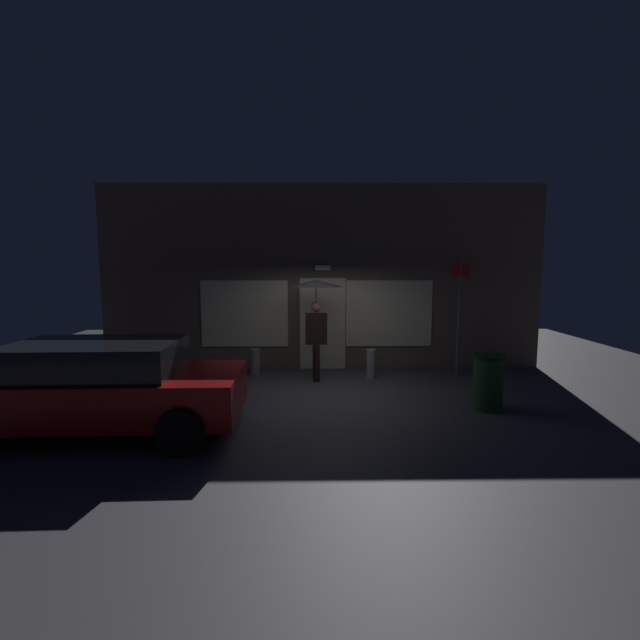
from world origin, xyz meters
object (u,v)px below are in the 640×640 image
at_px(sidewalk_bollard, 371,364).
at_px(sidewalk_bollard_2, 255,362).
at_px(person_with_umbrella, 316,304).
at_px(street_sign_post, 459,310).
at_px(trash_bin, 488,382).
at_px(parked_car, 98,386).

bearing_deg(sidewalk_bollard, sidewalk_bollard_2, 171.60).
distance_m(person_with_umbrella, street_sign_post, 3.30).
xyz_separation_m(person_with_umbrella, sidewalk_bollard_2, (-1.41, 0.56, -1.37)).
height_order(person_with_umbrella, trash_bin, person_with_umbrella).
bearing_deg(trash_bin, person_with_umbrella, 145.44).
height_order(street_sign_post, sidewalk_bollard_2, street_sign_post).
bearing_deg(street_sign_post, sidewalk_bollard, -170.83).
xyz_separation_m(street_sign_post, sidewalk_bollard_2, (-4.66, 0.06, -1.19)).
bearing_deg(sidewalk_bollard_2, person_with_umbrella, -21.70).
bearing_deg(street_sign_post, trash_bin, -96.00).
bearing_deg(sidewalk_bollard_2, trash_bin, -30.78).
xyz_separation_m(parked_car, sidewalk_bollard_2, (1.89, 3.63, -0.41)).
relative_size(street_sign_post, sidewalk_bollard_2, 4.37).
relative_size(parked_car, trash_bin, 4.44).
xyz_separation_m(street_sign_post, sidewalk_bollard, (-2.03, -0.33, -1.16)).
xyz_separation_m(sidewalk_bollard_2, trash_bin, (4.39, -2.62, 0.18)).
bearing_deg(parked_car, trash_bin, 7.56).
xyz_separation_m(person_with_umbrella, parked_car, (-3.30, -3.06, -0.96)).
height_order(person_with_umbrella, parked_car, person_with_umbrella).
bearing_deg(sidewalk_bollard_2, parked_car, -117.58).
bearing_deg(parked_car, street_sign_post, 26.97).
bearing_deg(person_with_umbrella, sidewalk_bollard_2, -23.50).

